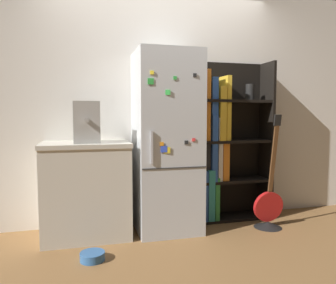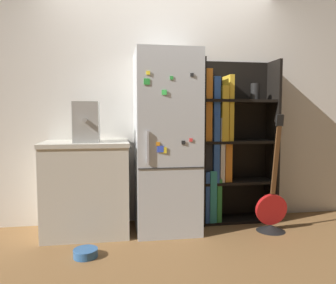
{
  "view_description": "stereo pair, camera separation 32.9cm",
  "coord_description": "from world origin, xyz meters",
  "px_view_note": "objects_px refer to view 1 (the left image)",
  "views": [
    {
      "loc": [
        -0.83,
        -3.07,
        1.17
      ],
      "look_at": [
        0.02,
        0.15,
        0.9
      ],
      "focal_mm": 35.0,
      "sensor_mm": 36.0,
      "label": 1
    },
    {
      "loc": [
        -0.51,
        -3.14,
        1.17
      ],
      "look_at": [
        0.02,
        0.15,
        0.9
      ],
      "focal_mm": 35.0,
      "sensor_mm": 36.0,
      "label": 2
    }
  ],
  "objects_px": {
    "espresso_machine": "(87,122)",
    "guitar": "(268,211)",
    "pet_bowl": "(92,256)",
    "refrigerator": "(166,142)",
    "bookshelf": "(222,144)"
  },
  "relations": [
    {
      "from": "espresso_machine",
      "to": "guitar",
      "type": "height_order",
      "value": "espresso_machine"
    },
    {
      "from": "pet_bowl",
      "to": "refrigerator",
      "type": "bearing_deg",
      "value": 36.57
    },
    {
      "from": "refrigerator",
      "to": "guitar",
      "type": "bearing_deg",
      "value": -12.65
    },
    {
      "from": "refrigerator",
      "to": "espresso_machine",
      "type": "distance_m",
      "value": 0.81
    },
    {
      "from": "refrigerator",
      "to": "guitar",
      "type": "relative_size",
      "value": 1.53
    },
    {
      "from": "refrigerator",
      "to": "espresso_machine",
      "type": "xyz_separation_m",
      "value": [
        -0.79,
        -0.02,
        0.21
      ]
    },
    {
      "from": "refrigerator",
      "to": "espresso_machine",
      "type": "height_order",
      "value": "refrigerator"
    },
    {
      "from": "bookshelf",
      "to": "pet_bowl",
      "type": "xyz_separation_m",
      "value": [
        -1.45,
        -0.75,
        -0.82
      ]
    },
    {
      "from": "refrigerator",
      "to": "bookshelf",
      "type": "bearing_deg",
      "value": 14.45
    },
    {
      "from": "espresso_machine",
      "to": "refrigerator",
      "type": "bearing_deg",
      "value": 1.44
    },
    {
      "from": "espresso_machine",
      "to": "guitar",
      "type": "bearing_deg",
      "value": -6.69
    },
    {
      "from": "refrigerator",
      "to": "bookshelf",
      "type": "relative_size",
      "value": 1.02
    },
    {
      "from": "refrigerator",
      "to": "pet_bowl",
      "type": "bearing_deg",
      "value": -143.43
    },
    {
      "from": "bookshelf",
      "to": "guitar",
      "type": "bearing_deg",
      "value": -49.0
    },
    {
      "from": "bookshelf",
      "to": "pet_bowl",
      "type": "bearing_deg",
      "value": -152.82
    }
  ]
}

